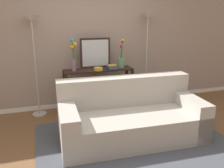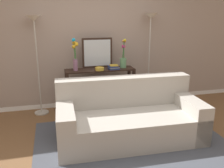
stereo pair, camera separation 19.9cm
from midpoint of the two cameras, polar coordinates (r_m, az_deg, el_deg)
ground_plane at (r=3.44m, az=3.01°, el=-16.02°), size 16.00×16.00×0.02m
back_wall at (r=4.87m, az=-3.78°, el=11.17°), size 12.00×0.15×2.80m
area_rug at (r=3.71m, az=6.14°, el=-13.30°), size 2.78×1.97×0.01m
couch at (r=3.71m, az=5.44°, el=-8.04°), size 2.13×1.05×0.88m
console_table at (r=4.64m, az=-1.55°, el=0.41°), size 1.30×0.34×0.82m
floor_lamp_left at (r=4.49m, az=-16.29°, el=10.30°), size 0.28×0.28×1.80m
floor_lamp_right at (r=4.91m, az=10.08°, el=11.46°), size 0.28×0.28×1.83m
wall_mirror at (r=4.65m, az=-2.22°, el=7.28°), size 0.58×0.02×0.56m
vase_tall_flowers at (r=4.42m, az=-7.37°, el=6.94°), size 0.12×0.13×0.59m
vase_short_flowers at (r=4.68m, az=3.90°, el=5.94°), size 0.12×0.13×0.55m
fruit_bowl at (r=4.47m, az=-1.63°, el=3.59°), size 0.16×0.16×0.06m
book_stack at (r=4.54m, az=1.64°, el=3.93°), size 0.21×0.18×0.08m
book_row_under_console at (r=4.74m, az=-6.22°, el=-5.82°), size 0.27×0.16×0.12m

